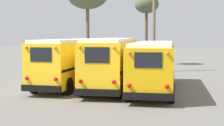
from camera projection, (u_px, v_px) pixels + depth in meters
The scene contains 6 objects.
ground_plane at pixel (112, 87), 23.36m from camera, with size 160.00×160.00×0.00m, color #66635E.
school_bus_0 at pixel (74, 60), 24.35m from camera, with size 2.89×10.95×3.26m.
school_bus_1 at pixel (112, 61), 23.10m from camera, with size 2.96×10.66×3.33m.
school_bus_2 at pixel (154, 64), 21.85m from camera, with size 2.81×10.71×3.10m.
utility_pole at pixel (154, 28), 32.83m from camera, with size 1.80×0.29×8.17m.
bare_tree_1 at pixel (147, 5), 40.15m from camera, with size 2.83×2.83×8.22m.
Camera 1 is at (4.58, -22.69, 3.54)m, focal length 55.00 mm.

